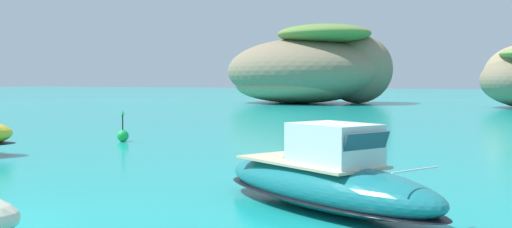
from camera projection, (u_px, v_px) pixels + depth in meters
The scene contains 3 objects.
islet_large at pixel (310, 74), 75.38m from camera, with size 20.65×19.76×9.76m.
motorboat_teal at pixel (325, 180), 13.32m from camera, with size 6.75×4.90×1.95m.
channel_buoy at pixel (123, 135), 28.03m from camera, with size 0.56×0.56×1.48m.
Camera 1 is at (10.08, -7.71, 2.90)m, focal length 41.66 mm.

